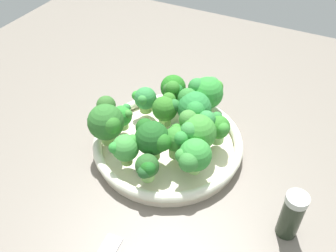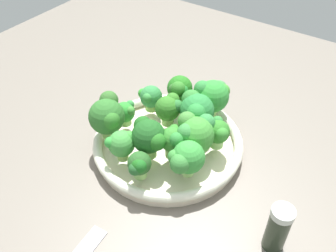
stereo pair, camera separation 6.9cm
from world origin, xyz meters
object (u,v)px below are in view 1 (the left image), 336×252
object	(u,v)px
bowl	(168,143)
broccoli_floret_2	(122,116)
broccoli_floret_9	(145,99)
broccoli_floret_13	(207,92)
broccoli_floret_12	(193,156)
broccoli_floret_4	(147,168)
broccoli_floret_8	(124,147)
broccoli_floret_5	(106,121)
broccoli_floret_7	(193,107)
broccoli_floret_11	(152,138)
broccoli_floret_3	(197,130)
broccoli_floret_0	(166,107)
broccoli_floret_6	(177,139)
pepper_shaker	(292,215)
broccoli_floret_1	(173,89)
broccoli_floret_10	(219,128)

from	to	relation	value
bowl	broccoli_floret_2	xyz separation A→B (cm)	(9.28, 1.20, 4.45)
broccoli_floret_9	broccoli_floret_13	bearing A→B (deg)	-152.11
broccoli_floret_13	broccoli_floret_12	bearing A→B (deg)	104.86
bowl	broccoli_floret_12	distance (cm)	11.24
broccoli_floret_4	broccoli_floret_8	distance (cm)	6.05
broccoli_floret_5	broccoli_floret_8	size ratio (longest dim) A/B	1.38
broccoli_floret_7	broccoli_floret_11	distance (cm)	11.56
broccoli_floret_3	broccoli_floret_7	bearing A→B (deg)	-60.27
broccoli_floret_9	broccoli_floret_0	bearing A→B (deg)	167.18
broccoli_floret_5	broccoli_floret_8	bearing A→B (deg)	149.82
broccoli_floret_6	broccoli_floret_3	bearing A→B (deg)	-126.95
broccoli_floret_0	broccoli_floret_9	distance (cm)	5.85
broccoli_floret_2	broccoli_floret_6	bearing A→B (deg)	170.22
broccoli_floret_5	broccoli_floret_0	bearing A→B (deg)	-126.92
broccoli_floret_2	broccoli_floret_3	distance (cm)	15.33
broccoli_floret_13	pepper_shaker	size ratio (longest dim) A/B	0.88
broccoli_floret_1	broccoli_floret_6	xyz separation A→B (cm)	(-6.96, 12.56, -0.61)
pepper_shaker	broccoli_floret_0	bearing A→B (deg)	-23.61
broccoli_floret_0	broccoli_floret_1	world-z (taller)	broccoli_floret_1
broccoli_floret_3	pepper_shaker	distance (cm)	21.09
broccoli_floret_1	broccoli_floret_9	bearing A→B (deg)	41.55
bowl	broccoli_floret_2	bearing A→B (deg)	7.34
broccoli_floret_0	broccoli_floret_2	world-z (taller)	broccoli_floret_0
broccoli_floret_12	pepper_shaker	xyz separation A→B (cm)	(-17.43, 2.15, -2.67)
broccoli_floret_7	broccoli_floret_5	bearing A→B (deg)	42.60
broccoli_floret_8	pepper_shaker	bearing A→B (deg)	-178.17
broccoli_floret_10	broccoli_floret_5	bearing A→B (deg)	26.56
bowl	broccoli_floret_3	distance (cm)	8.48
broccoli_floret_4	broccoli_floret_12	bearing A→B (deg)	-140.66
bowl	broccoli_floret_13	xyz separation A→B (cm)	(-3.22, -11.13, 6.32)
broccoli_floret_8	broccoli_floret_2	bearing A→B (deg)	-56.42
bowl	broccoli_floret_7	bearing A→B (deg)	-116.01
broccoli_floret_3	broccoli_floret_1	bearing A→B (deg)	-44.60
broccoli_floret_1	broccoli_floret_11	distance (cm)	15.18
broccoli_floret_3	broccoli_floret_6	world-z (taller)	broccoli_floret_3
broccoli_floret_6	broccoli_floret_9	bearing A→B (deg)	-37.01
broccoli_floret_6	pepper_shaker	distance (cm)	22.38
broccoli_floret_0	broccoli_floret_11	world-z (taller)	broccoli_floret_11
broccoli_floret_8	pepper_shaker	distance (cm)	29.38
broccoli_floret_7	pepper_shaker	world-z (taller)	broccoli_floret_7
broccoli_floret_1	broccoli_floret_7	size ratio (longest dim) A/B	0.98
broccoli_floret_9	pepper_shaker	bearing A→B (deg)	158.13
broccoli_floret_2	broccoli_floret_9	distance (cm)	6.55
broccoli_floret_5	broccoli_floret_12	distance (cm)	17.40
broccoli_floret_3	broccoli_floret_12	distance (cm)	6.12
broccoli_floret_3	broccoli_floret_9	size ratio (longest dim) A/B	1.44
broccoli_floret_11	pepper_shaker	distance (cm)	25.75
broccoli_floret_7	broccoli_floret_3	bearing A→B (deg)	119.73
broccoli_floret_0	broccoli_floret_12	world-z (taller)	broccoli_floret_12
broccoli_floret_2	broccoli_floret_13	world-z (taller)	broccoli_floret_13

